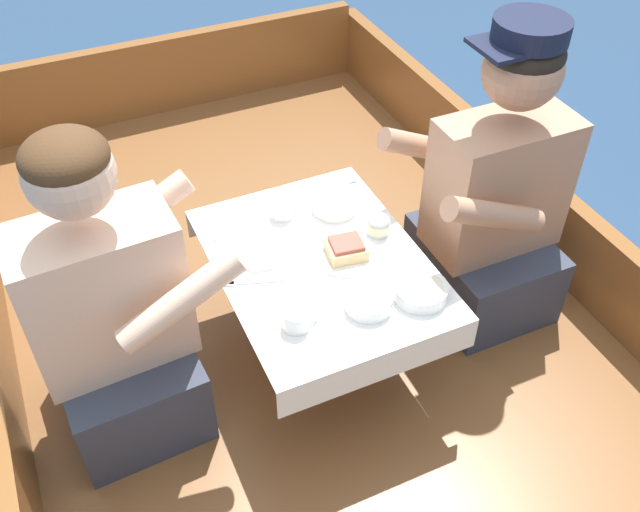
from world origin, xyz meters
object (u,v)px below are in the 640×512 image
object	(u,v)px
person_port	(113,317)
person_starboard	(494,201)
tin_can	(378,226)
sandwich	(346,248)
coffee_cup_port	(297,318)
coffee_cup_starboard	(282,208)

from	to	relation	value
person_port	person_starboard	size ratio (longest dim) A/B	0.95
person_starboard	tin_can	world-z (taller)	person_starboard
person_starboard	sandwich	distance (m)	0.51
sandwich	coffee_cup_port	size ratio (longest dim) A/B	1.18
coffee_cup_starboard	tin_can	distance (m)	0.30
person_starboard	sandwich	size ratio (longest dim) A/B	8.31
sandwich	tin_can	bearing A→B (deg)	22.45
coffee_cup_port	person_port	bearing A→B (deg)	151.82
person_starboard	coffee_cup_starboard	xyz separation A→B (m)	(-0.61, 0.24, 0.00)
person_starboard	tin_can	distance (m)	0.38
person_starboard	coffee_cup_port	xyz separation A→B (m)	(-0.74, -0.20, 0.00)
sandwich	tin_can	world-z (taller)	sandwich
tin_can	coffee_cup_starboard	bearing A→B (deg)	139.34
coffee_cup_port	coffee_cup_starboard	xyz separation A→B (m)	(0.14, 0.44, -0.00)
tin_can	coffee_cup_port	bearing A→B (deg)	-146.56
person_port	person_starboard	distance (m)	1.17
person_port	tin_can	world-z (taller)	person_port
person_starboard	coffee_cup_port	size ratio (longest dim) A/B	9.79
person_starboard	coffee_cup_port	bearing A→B (deg)	14.96
tin_can	person_starboard	bearing A→B (deg)	-6.70
person_port	person_starboard	xyz separation A→B (m)	(1.17, -0.03, 0.03)
coffee_cup_starboard	tin_can	size ratio (longest dim) A/B	1.46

